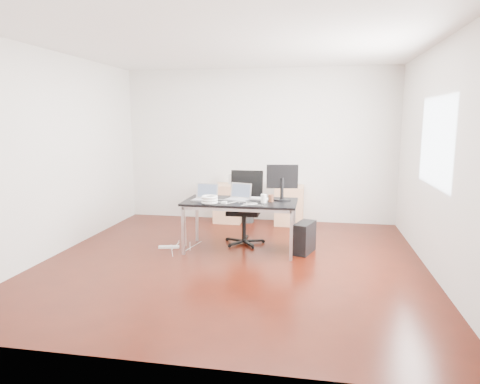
% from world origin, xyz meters
% --- Properties ---
extents(room_shell, '(5.00, 5.00, 5.00)m').
position_xyz_m(room_shell, '(0.04, 0.00, 1.40)').
color(room_shell, '#320C05').
rests_on(room_shell, ground).
extents(desk, '(1.60, 0.80, 0.73)m').
position_xyz_m(desk, '(0.01, 0.51, 0.68)').
color(desk, black).
rests_on(desk, ground).
extents(office_chair, '(0.48, 0.50, 1.08)m').
position_xyz_m(office_chair, '(0.01, 0.93, 0.61)').
color(office_chair, black).
rests_on(office_chair, ground).
extents(filing_cabinet_left, '(0.50, 0.50, 0.70)m').
position_xyz_m(filing_cabinet_left, '(-0.52, 2.23, 0.35)').
color(filing_cabinet_left, tan).
rests_on(filing_cabinet_left, ground).
extents(filing_cabinet_right, '(0.50, 0.50, 0.70)m').
position_xyz_m(filing_cabinet_right, '(0.60, 2.23, 0.35)').
color(filing_cabinet_right, tan).
rests_on(filing_cabinet_right, ground).
extents(pc_tower, '(0.33, 0.49, 0.44)m').
position_xyz_m(pc_tower, '(0.93, 0.55, 0.22)').
color(pc_tower, black).
rests_on(pc_tower, ground).
extents(wastebasket, '(0.28, 0.28, 0.28)m').
position_xyz_m(wastebasket, '(-0.16, 2.25, 0.14)').
color(wastebasket, black).
rests_on(wastebasket, ground).
extents(power_strip, '(0.31, 0.12, 0.04)m').
position_xyz_m(power_strip, '(-1.04, 0.41, 0.02)').
color(power_strip, white).
rests_on(power_strip, ground).
extents(laptop_left, '(0.36, 0.29, 0.23)m').
position_xyz_m(laptop_left, '(-0.50, 0.48, 0.79)').
color(laptop_left, silver).
rests_on(laptop_left, desk).
extents(laptop_right, '(0.39, 0.34, 0.23)m').
position_xyz_m(laptop_right, '(-0.03, 0.59, 0.79)').
color(laptop_right, silver).
rests_on(laptop_right, desk).
extents(monitor, '(0.45, 0.26, 0.51)m').
position_xyz_m(monitor, '(0.59, 0.69, 1.01)').
color(monitor, black).
rests_on(monitor, desk).
extents(keyboard, '(0.46, 0.21, 0.02)m').
position_xyz_m(keyboard, '(0.18, 0.68, 0.74)').
color(keyboard, white).
rests_on(keyboard, desk).
extents(cup_white, '(0.08, 0.08, 0.12)m').
position_xyz_m(cup_white, '(0.36, 0.42, 0.79)').
color(cup_white, white).
rests_on(cup_white, desk).
extents(cup_brown, '(0.09, 0.09, 0.10)m').
position_xyz_m(cup_brown, '(0.45, 0.52, 0.78)').
color(cup_brown, brown).
rests_on(cup_brown, desk).
extents(cable_coil, '(0.24, 0.24, 0.11)m').
position_xyz_m(cable_coil, '(-0.37, 0.24, 0.78)').
color(cable_coil, white).
rests_on(cable_coil, desk).
extents(power_adapter, '(0.08, 0.08, 0.03)m').
position_xyz_m(power_adapter, '(-0.17, 0.25, 0.74)').
color(power_adapter, white).
rests_on(power_adapter, desk).
extents(speaker, '(0.10, 0.10, 0.18)m').
position_xyz_m(speaker, '(-0.47, 2.28, 0.79)').
color(speaker, '#9E9E9E').
rests_on(speaker, filing_cabinet_left).
extents(navy_garment, '(0.34, 0.30, 0.09)m').
position_xyz_m(navy_garment, '(0.55, 2.23, 0.74)').
color(navy_garment, black).
rests_on(navy_garment, filing_cabinet_right).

